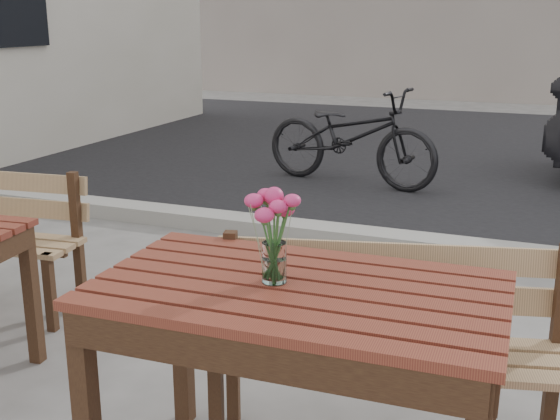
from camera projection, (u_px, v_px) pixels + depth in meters
name	position (u px, v px, depth m)	size (l,w,h in m)	color
street	(473.00, 187.00, 6.82)	(30.00, 8.12, 0.12)	black
main_table	(297.00, 323.00, 2.27)	(1.33, 0.80, 0.81)	maroon
main_bench	(391.00, 324.00, 2.64)	(1.43, 0.73, 0.85)	#926F4B
main_vase	(274.00, 224.00, 2.21)	(0.17, 0.17, 0.31)	white
bicycle	(351.00, 136.00, 6.95)	(0.64, 1.85, 0.97)	black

